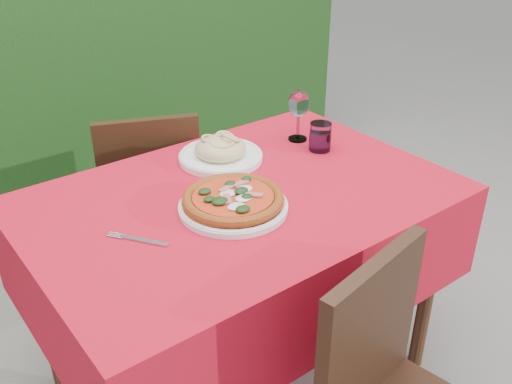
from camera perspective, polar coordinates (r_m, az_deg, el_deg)
ground at (r=2.17m, az=-1.29°, el=-17.72°), size 60.00×60.00×0.00m
hedge at (r=2.97m, az=-20.15°, el=14.33°), size 3.20×0.55×1.78m
dining_table at (r=1.78m, az=-1.49°, el=-4.40°), size 1.26×0.86×0.75m
chair_far at (r=2.29m, az=-10.44°, el=-0.29°), size 0.49×0.49×0.83m
pizza_plate at (r=1.61m, az=-2.30°, el=-0.95°), size 0.32×0.32×0.06m
pasta_plate at (r=1.90m, az=-3.57°, el=4.01°), size 0.28×0.28×0.08m
water_glass at (r=1.98m, az=6.43°, el=5.38°), size 0.07×0.07×0.10m
wine_glass at (r=2.02m, az=4.30°, el=8.59°), size 0.08×0.08×0.18m
fork at (r=1.51m, az=-11.13°, el=-4.80°), size 0.12×0.17×0.00m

